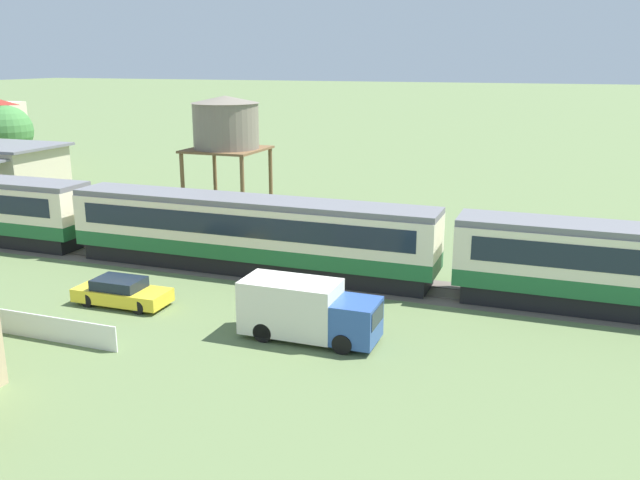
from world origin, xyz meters
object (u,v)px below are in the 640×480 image
at_px(delivery_truck_blue, 306,310).
at_px(parked_car_yellow, 122,292).
at_px(passenger_train, 253,231).
at_px(water_tower, 226,124).
at_px(yard_tree_0, 7,131).

bearing_deg(delivery_truck_blue, parked_car_yellow, 175.56).
height_order(passenger_train, delivery_truck_blue, passenger_train).
xyz_separation_m(water_tower, delivery_truck_blue, (13.32, -18.83, -5.30)).
height_order(water_tower, delivery_truck_blue, water_tower).
relative_size(water_tower, parked_car_yellow, 1.91).
bearing_deg(delivery_truck_blue, yard_tree_0, 148.18).
distance_m(passenger_train, parked_car_yellow, 7.70).
distance_m(passenger_train, water_tower, 14.33).
distance_m(water_tower, yard_tree_0, 24.21).
height_order(parked_car_yellow, yard_tree_0, yard_tree_0).
relative_size(parked_car_yellow, yard_tree_0, 0.63).
xyz_separation_m(passenger_train, water_tower, (-7.46, 11.45, 4.31)).
bearing_deg(yard_tree_0, water_tower, -10.00).
xyz_separation_m(delivery_truck_blue, yard_tree_0, (-37.11, 23.03, 3.60)).
bearing_deg(delivery_truck_blue, passenger_train, 128.43).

